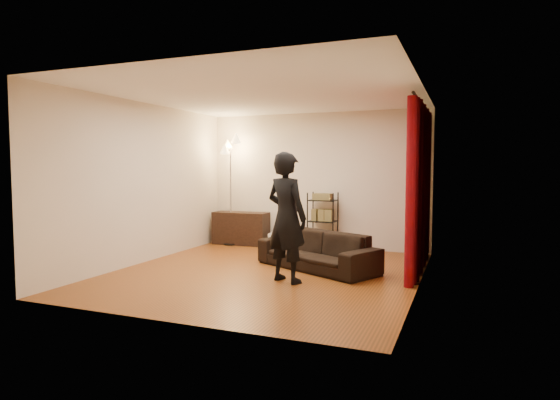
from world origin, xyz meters
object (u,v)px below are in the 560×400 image
at_px(storage_boxes, 278,240).
at_px(person, 287,217).
at_px(sofa, 317,251).
at_px(floor_lamp, 231,192).
at_px(wire_shelf, 323,221).
at_px(media_cabinet, 241,228).

bearing_deg(storage_boxes, person, -65.55).
bearing_deg(sofa, floor_lamp, 172.51).
bearing_deg(wire_shelf, sofa, -91.69).
relative_size(person, wire_shelf, 1.62).
bearing_deg(floor_lamp, person, -48.91).
bearing_deg(floor_lamp, storage_boxes, 2.84).
distance_m(person, wire_shelf, 2.67).
relative_size(person, floor_lamp, 0.82).
xyz_separation_m(person, media_cabinet, (-2.04, 2.65, -0.58)).
bearing_deg(storage_boxes, media_cabinet, 175.81).
distance_m(person, media_cabinet, 3.39).
xyz_separation_m(media_cabinet, floor_lamp, (-0.17, -0.11, 0.77)).
height_order(media_cabinet, floor_lamp, floor_lamp).
xyz_separation_m(storage_boxes, wire_shelf, (0.92, 0.05, 0.42)).
height_order(person, wire_shelf, person).
distance_m(person, storage_boxes, 2.95).
distance_m(storage_boxes, floor_lamp, 1.42).
height_order(media_cabinet, storage_boxes, media_cabinet).
xyz_separation_m(sofa, floor_lamp, (-2.37, 1.59, 0.81)).
bearing_deg(person, storage_boxes, -44.33).
distance_m(storage_boxes, wire_shelf, 1.01).
distance_m(sofa, person, 1.14).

